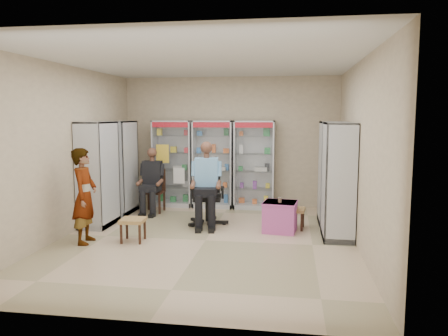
# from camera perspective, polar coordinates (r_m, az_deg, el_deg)

# --- Properties ---
(floor) EXTENTS (6.00, 6.00, 0.00)m
(floor) POSITION_cam_1_polar(r_m,az_deg,el_deg) (7.55, -2.43, -9.42)
(floor) COLOR tan
(floor) RESTS_ON ground
(room_shell) EXTENTS (5.02, 6.02, 3.01)m
(room_shell) POSITION_cam_1_polar(r_m,az_deg,el_deg) (7.25, -2.51, 5.68)
(room_shell) COLOR #C4B191
(room_shell) RESTS_ON ground
(cabinet_back_left) EXTENTS (0.90, 0.50, 2.00)m
(cabinet_back_left) POSITION_cam_1_polar(r_m,az_deg,el_deg) (10.27, -6.64, 0.59)
(cabinet_back_left) COLOR #BABEC2
(cabinet_back_left) RESTS_ON floor
(cabinet_back_mid) EXTENTS (0.90, 0.50, 2.00)m
(cabinet_back_mid) POSITION_cam_1_polar(r_m,az_deg,el_deg) (10.06, -1.41, 0.51)
(cabinet_back_mid) COLOR #A2A4A9
(cabinet_back_mid) RESTS_ON floor
(cabinet_back_right) EXTENTS (0.90, 0.50, 2.00)m
(cabinet_back_right) POSITION_cam_1_polar(r_m,az_deg,el_deg) (9.94, 3.99, 0.41)
(cabinet_back_right) COLOR silver
(cabinet_back_right) RESTS_ON floor
(cabinet_right_far) EXTENTS (0.90, 0.50, 2.00)m
(cabinet_right_far) POSITION_cam_1_polar(r_m,az_deg,el_deg) (8.82, 13.98, -0.61)
(cabinet_right_far) COLOR silver
(cabinet_right_far) RESTS_ON floor
(cabinet_right_near) EXTENTS (0.90, 0.50, 2.00)m
(cabinet_right_near) POSITION_cam_1_polar(r_m,az_deg,el_deg) (7.74, 14.71, -1.67)
(cabinet_right_near) COLOR #B8BBC0
(cabinet_right_near) RESTS_ON floor
(cabinet_left_far) EXTENTS (0.90, 0.50, 2.00)m
(cabinet_left_far) POSITION_cam_1_polar(r_m,az_deg,el_deg) (9.69, -13.41, 0.07)
(cabinet_left_far) COLOR #ABAEB2
(cabinet_left_far) RESTS_ON floor
(cabinet_left_near) EXTENTS (0.90, 0.50, 2.00)m
(cabinet_left_near) POSITION_cam_1_polar(r_m,az_deg,el_deg) (8.69, -16.13, -0.79)
(cabinet_left_near) COLOR silver
(cabinet_left_near) RESTS_ON floor
(wooden_chair) EXTENTS (0.42, 0.42, 0.94)m
(wooden_chair) POSITION_cam_1_polar(r_m,az_deg,el_deg) (9.72, -9.16, -2.96)
(wooden_chair) COLOR black
(wooden_chair) RESTS_ON floor
(seated_customer) EXTENTS (0.44, 0.60, 1.34)m
(seated_customer) POSITION_cam_1_polar(r_m,az_deg,el_deg) (9.64, -9.27, -1.84)
(seated_customer) COLOR black
(seated_customer) RESTS_ON floor
(office_chair) EXTENTS (0.73, 0.73, 1.20)m
(office_chair) POSITION_cam_1_polar(r_m,az_deg,el_deg) (8.47, -2.20, -3.46)
(office_chair) COLOR black
(office_chair) RESTS_ON floor
(seated_shopkeeper) EXTENTS (0.58, 0.75, 1.52)m
(seated_shopkeeper) POSITION_cam_1_polar(r_m,az_deg,el_deg) (8.40, -2.27, -2.42)
(seated_shopkeeper) COLOR #618BC1
(seated_shopkeeper) RESTS_ON floor
(pink_trunk) EXTENTS (0.64, 0.62, 0.55)m
(pink_trunk) POSITION_cam_1_polar(r_m,az_deg,el_deg) (8.10, 7.32, -6.32)
(pink_trunk) COLOR #9F3F79
(pink_trunk) RESTS_ON floor
(tea_glass) EXTENTS (0.07, 0.07, 0.09)m
(tea_glass) POSITION_cam_1_polar(r_m,az_deg,el_deg) (7.97, 7.32, -4.16)
(tea_glass) COLOR #631308
(tea_glass) RESTS_ON pink_trunk
(woven_stool_a) EXTENTS (0.43, 0.43, 0.39)m
(woven_stool_a) POSITION_cam_1_polar(r_m,az_deg,el_deg) (8.36, 9.12, -6.51)
(woven_stool_a) COLOR tan
(woven_stool_a) RESTS_ON floor
(woven_stool_b) EXTENTS (0.42, 0.42, 0.39)m
(woven_stool_b) POSITION_cam_1_polar(r_m,az_deg,el_deg) (7.60, -11.78, -7.93)
(woven_stool_b) COLOR #B2854B
(woven_stool_b) RESTS_ON floor
(standing_man) EXTENTS (0.44, 0.62, 1.59)m
(standing_man) POSITION_cam_1_polar(r_m,az_deg,el_deg) (7.59, -17.75, -3.50)
(standing_man) COLOR gray
(standing_man) RESTS_ON floor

